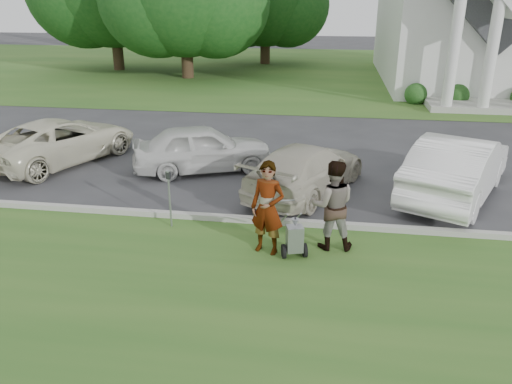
% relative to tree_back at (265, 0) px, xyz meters
% --- Properties ---
extents(ground, '(120.00, 120.00, 0.00)m').
position_rel_tree_back_xyz_m(ground, '(4.01, -29.99, -4.73)').
color(ground, '#333335').
rests_on(ground, ground).
extents(grass_strip, '(80.00, 7.00, 0.01)m').
position_rel_tree_back_xyz_m(grass_strip, '(4.01, -32.99, -4.72)').
color(grass_strip, '#2C5A1E').
rests_on(grass_strip, ground).
extents(church_lawn, '(80.00, 30.00, 0.01)m').
position_rel_tree_back_xyz_m(church_lawn, '(4.01, -2.99, -4.72)').
color(church_lawn, '#2C5A1E').
rests_on(church_lawn, ground).
extents(curb, '(80.00, 0.18, 0.15)m').
position_rel_tree_back_xyz_m(curb, '(4.01, -29.44, -4.65)').
color(curb, '#9E9E93').
rests_on(curb, ground).
extents(tree_back, '(9.61, 7.60, 8.89)m').
position_rel_tree_back_xyz_m(tree_back, '(0.00, 0.00, 0.00)').
color(tree_back, '#332316').
rests_on(tree_back, ground).
extents(striping_cart, '(0.67, 1.08, 0.93)m').
position_rel_tree_back_xyz_m(striping_cart, '(4.81, -30.94, -4.32)').
color(striping_cart, black).
rests_on(striping_cart, ground).
extents(person_left, '(0.82, 0.65, 1.97)m').
position_rel_tree_back_xyz_m(person_left, '(4.23, -30.80, -3.74)').
color(person_left, '#999999').
rests_on(person_left, ground).
extents(person_right, '(1.00, 0.81, 1.93)m').
position_rel_tree_back_xyz_m(person_right, '(5.53, -30.40, -3.76)').
color(person_right, '#999999').
rests_on(person_right, ground).
extents(parking_meter_near, '(0.10, 0.09, 1.38)m').
position_rel_tree_back_xyz_m(parking_meter_near, '(1.87, -29.93, -3.86)').
color(parking_meter_near, gray).
rests_on(parking_meter_near, ground).
extents(car_a, '(4.06, 5.54, 1.40)m').
position_rel_tree_back_xyz_m(car_a, '(-3.11, -25.69, -4.03)').
color(car_a, beige).
rests_on(car_a, ground).
extents(car_b, '(4.51, 3.12, 1.43)m').
position_rel_tree_back_xyz_m(car_b, '(1.60, -25.90, -4.01)').
color(car_b, silver).
rests_on(car_b, ground).
extents(car_c, '(3.54, 4.93, 1.33)m').
position_rel_tree_back_xyz_m(car_c, '(4.81, -27.22, -4.06)').
color(car_c, beige).
rests_on(car_c, ground).
extents(car_d, '(3.72, 5.32, 1.66)m').
position_rel_tree_back_xyz_m(car_d, '(8.76, -26.95, -3.90)').
color(car_d, white).
rests_on(car_d, ground).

